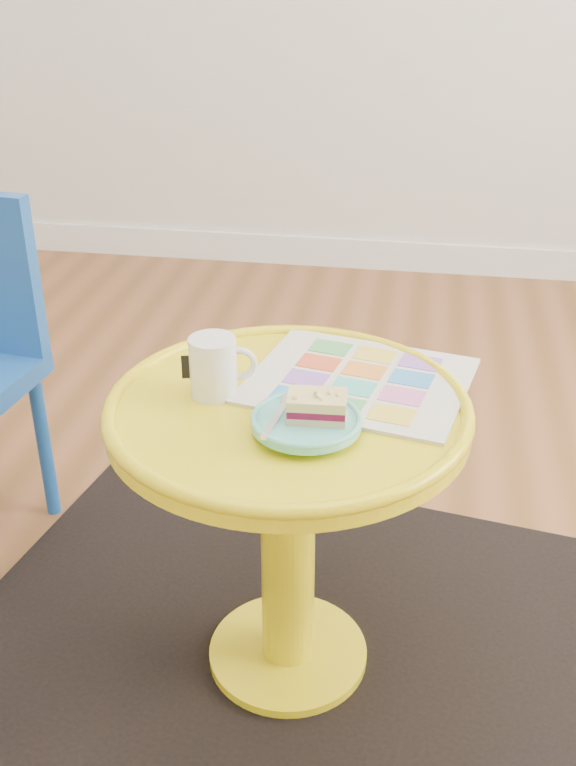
% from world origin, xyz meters
% --- Properties ---
extents(floor, '(4.00, 4.00, 0.00)m').
position_xyz_m(floor, '(0.00, 0.00, 0.00)').
color(floor, brown).
rests_on(floor, ground).
extents(room_walls, '(4.00, 4.00, 4.00)m').
position_xyz_m(room_walls, '(-0.99, 0.99, 0.06)').
color(room_walls, silver).
rests_on(room_walls, ground).
extents(rug, '(1.46, 1.30, 0.01)m').
position_xyz_m(rug, '(0.08, -0.16, 0.00)').
color(rug, black).
rests_on(rug, ground).
extents(side_table, '(0.59, 0.59, 0.56)m').
position_xyz_m(side_table, '(0.08, -0.16, 0.40)').
color(side_table, yellow).
rests_on(side_table, ground).
extents(newspaper, '(0.41, 0.37, 0.01)m').
position_xyz_m(newspaper, '(0.19, -0.06, 0.56)').
color(newspaper, silver).
rests_on(newspaper, side_table).
extents(mug, '(0.11, 0.08, 0.10)m').
position_xyz_m(mug, '(-0.04, -0.14, 0.61)').
color(mug, white).
rests_on(mug, side_table).
extents(plate, '(0.17, 0.17, 0.02)m').
position_xyz_m(plate, '(0.12, -0.24, 0.58)').
color(plate, '#5FCABC').
rests_on(plate, newspaper).
extents(cake_slice, '(0.09, 0.06, 0.04)m').
position_xyz_m(cake_slice, '(0.14, -0.23, 0.60)').
color(cake_slice, '#D3BC8C').
rests_on(cake_slice, plate).
extents(fork, '(0.03, 0.14, 0.00)m').
position_xyz_m(fork, '(0.08, -0.23, 0.58)').
color(fork, silver).
rests_on(fork, plate).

